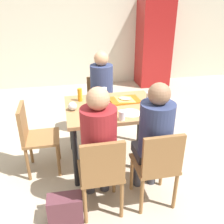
{
  "coord_description": "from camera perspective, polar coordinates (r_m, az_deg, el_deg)",
  "views": [
    {
      "loc": [
        -0.54,
        -2.56,
        1.92
      ],
      "look_at": [
        0.0,
        0.0,
        0.69
      ],
      "focal_mm": 39.32,
      "sensor_mm": 36.0,
      "label": 1
    }
  ],
  "objects": [
    {
      "name": "paper_plate_center",
      "position": [
        3.05,
        -3.88,
        2.96
      ],
      "size": [
        0.22,
        0.22,
        0.01
      ],
      "primitive_type": "cylinder",
      "color": "white",
      "rests_on": "main_table"
    },
    {
      "name": "back_wall",
      "position": [
        5.81,
        -6.94,
        19.87
      ],
      "size": [
        10.0,
        0.1,
        2.8
      ],
      "primitive_type": "cube",
      "color": "beige",
      "rests_on": "ground_plane"
    },
    {
      "name": "tray_red_near",
      "position": [
        2.69,
        -3.25,
        -0.05
      ],
      "size": [
        0.38,
        0.28,
        0.02
      ],
      "primitive_type": "cube",
      "rotation": [
        0.0,
        0.0,
        -0.06
      ],
      "color": "#D85914",
      "rests_on": "main_table"
    },
    {
      "name": "chair_far_side",
      "position": [
        3.7,
        -2.6,
        2.59
      ],
      "size": [
        0.4,
        0.4,
        0.86
      ],
      "color": "olive",
      "rests_on": "ground_plane"
    },
    {
      "name": "pizza_slice_b",
      "position": [
        3.01,
        3.01,
        3.12
      ],
      "size": [
        0.29,
        0.29,
        0.02
      ],
      "color": "tan",
      "rests_on": "tray_red_far"
    },
    {
      "name": "main_table",
      "position": [
        2.9,
        0.0,
        -0.51
      ],
      "size": [
        1.07,
        0.86,
        0.77
      ],
      "color": "#9E7247",
      "rests_on": "ground_plane"
    },
    {
      "name": "condiment_bottle",
      "position": [
        3.0,
        -7.47,
        4.01
      ],
      "size": [
        0.06,
        0.06,
        0.16
      ],
      "primitive_type": "cylinder",
      "color": "orange",
      "rests_on": "main_table"
    },
    {
      "name": "ground_plane",
      "position": [
        3.25,
        0.0,
        -11.25
      ],
      "size": [
        10.0,
        10.0,
        0.02
      ],
      "primitive_type": "cube",
      "color": "#B7A893"
    },
    {
      "name": "person_far_side",
      "position": [
        3.48,
        -2.3,
        5.46
      ],
      "size": [
        0.32,
        0.42,
        1.27
      ],
      "color": "#383842",
      "rests_on": "ground_plane"
    },
    {
      "name": "person_in_brown_jacket",
      "position": [
        2.36,
        9.79,
        -5.0
      ],
      "size": [
        0.32,
        0.42,
        1.27
      ],
      "color": "#383842",
      "rests_on": "ground_plane"
    },
    {
      "name": "handbag",
      "position": [
        2.49,
        -10.78,
        -21.2
      ],
      "size": [
        0.33,
        0.17,
        0.28
      ],
      "primitive_type": "cube",
      "rotation": [
        0.0,
        0.0,
        -0.03
      ],
      "color": "#592D38",
      "rests_on": "ground_plane"
    },
    {
      "name": "soda_can",
      "position": [
        2.97,
        8.54,
        3.35
      ],
      "size": [
        0.07,
        0.07,
        0.12
      ],
      "primitive_type": "cylinder",
      "color": "#B7BCC6",
      "rests_on": "main_table"
    },
    {
      "name": "chair_left_end",
      "position": [
        2.95,
        -17.8,
        -4.91
      ],
      "size": [
        0.4,
        0.4,
        0.86
      ],
      "color": "olive",
      "rests_on": "ground_plane"
    },
    {
      "name": "plastic_cup_a",
      "position": [
        3.17,
        -1.84,
        4.79
      ],
      "size": [
        0.07,
        0.07,
        0.1
      ],
      "primitive_type": "cylinder",
      "color": "white",
      "rests_on": "main_table"
    },
    {
      "name": "chair_near_left",
      "position": [
        2.27,
        -2.45,
        -13.62
      ],
      "size": [
        0.4,
        0.4,
        0.86
      ],
      "color": "olive",
      "rests_on": "ground_plane"
    },
    {
      "name": "tray_red_far",
      "position": [
        3.01,
        2.99,
        2.8
      ],
      "size": [
        0.37,
        0.28,
        0.02
      ],
      "primitive_type": "cube",
      "rotation": [
        0.0,
        0.0,
        0.05
      ],
      "color": "#D85914",
      "rests_on": "main_table"
    },
    {
      "name": "plastic_cup_b",
      "position": [
        2.52,
        2.31,
        -0.8
      ],
      "size": [
        0.07,
        0.07,
        0.1
      ],
      "primitive_type": "cylinder",
      "color": "white",
      "rests_on": "main_table"
    },
    {
      "name": "pizza_slice_a",
      "position": [
        2.67,
        -3.24,
        0.14
      ],
      "size": [
        0.25,
        0.19,
        0.02
      ],
      "color": "tan",
      "rests_on": "tray_red_near"
    },
    {
      "name": "drink_fridge",
      "position": [
        5.89,
        9.68,
        15.36
      ],
      "size": [
        0.7,
        0.6,
        1.9
      ],
      "primitive_type": "cube",
      "color": "maroon",
      "rests_on": "ground_plane"
    },
    {
      "name": "chair_near_right",
      "position": [
        2.39,
        10.57,
        -11.75
      ],
      "size": [
        0.4,
        0.4,
        0.86
      ],
      "color": "olive",
      "rests_on": "ground_plane"
    },
    {
      "name": "person_in_red",
      "position": [
        2.24,
        -3.17,
        -6.49
      ],
      "size": [
        0.32,
        0.42,
        1.27
      ],
      "color": "#383842",
      "rests_on": "ground_plane"
    },
    {
      "name": "foil_bundle",
      "position": [
        2.77,
        -9.16,
        1.36
      ],
      "size": [
        0.1,
        0.1,
        0.1
      ],
      "primitive_type": "sphere",
      "color": "silver",
      "rests_on": "main_table"
    },
    {
      "name": "paper_plate_near_edge",
      "position": [
        2.69,
        4.4,
        -0.24
      ],
      "size": [
        0.22,
        0.22,
        0.01
      ],
      "primitive_type": "cylinder",
      "color": "white",
      "rests_on": "main_table"
    }
  ]
}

